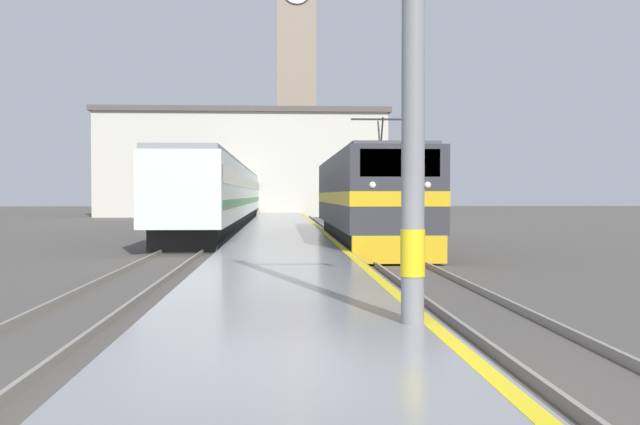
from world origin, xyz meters
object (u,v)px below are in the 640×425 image
Objects in this scene: passenger_train at (231,195)px; clock_tower at (296,66)px; catenary_mast at (417,48)px; locomotive_train at (366,199)px.

passenger_train is 35.36m from clock_tower.
catenary_mast is 75.43m from clock_tower.
locomotive_train is 55.97m from clock_tower.
clock_tower is at bearing 89.94° from catenary_mast.
clock_tower is (-1.63, 54.01, 14.57)m from locomotive_train.
passenger_train is at bearing 96.91° from catenary_mast.
catenary_mast is at bearing -94.79° from locomotive_train.
clock_tower is at bearing 80.68° from passenger_train.
clock_tower reaches higher than locomotive_train.
passenger_train is 42.88m from catenary_mast.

